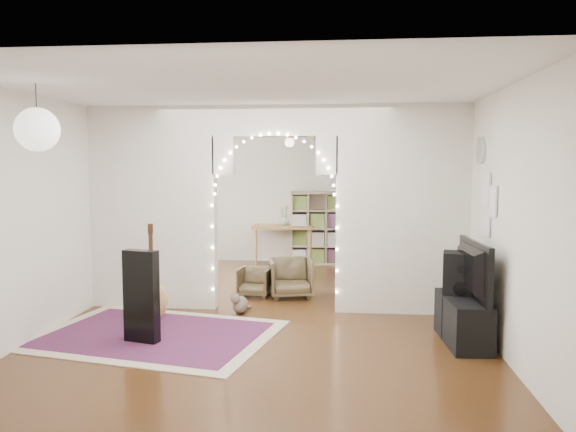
# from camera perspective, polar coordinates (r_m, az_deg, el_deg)

# --- Properties ---
(floor) EXTENTS (7.50, 7.50, 0.00)m
(floor) POSITION_cam_1_polar(r_m,az_deg,el_deg) (7.63, -1.29, -9.42)
(floor) COLOR black
(floor) RESTS_ON ground
(ceiling) EXTENTS (5.00, 7.50, 0.02)m
(ceiling) POSITION_cam_1_polar(r_m,az_deg,el_deg) (7.42, -1.34, 11.18)
(ceiling) COLOR white
(ceiling) RESTS_ON wall_back
(wall_back) EXTENTS (5.00, 0.02, 2.70)m
(wall_back) POSITION_cam_1_polar(r_m,az_deg,el_deg) (11.13, 1.02, 2.24)
(wall_back) COLOR silver
(wall_back) RESTS_ON floor
(wall_front) EXTENTS (5.00, 0.02, 2.70)m
(wall_front) POSITION_cam_1_polar(r_m,az_deg,el_deg) (3.73, -8.30, -3.74)
(wall_front) COLOR silver
(wall_front) RESTS_ON floor
(wall_left) EXTENTS (0.02, 7.50, 2.70)m
(wall_left) POSITION_cam_1_polar(r_m,az_deg,el_deg) (8.10, -19.16, 0.83)
(wall_left) COLOR silver
(wall_left) RESTS_ON floor
(wall_right) EXTENTS (0.02, 7.50, 2.70)m
(wall_right) POSITION_cam_1_polar(r_m,az_deg,el_deg) (7.53, 17.94, 0.56)
(wall_right) COLOR silver
(wall_right) RESTS_ON floor
(divider_wall) EXTENTS (5.00, 0.20, 2.70)m
(divider_wall) POSITION_cam_1_polar(r_m,az_deg,el_deg) (7.40, -1.32, 1.32)
(divider_wall) COLOR silver
(divider_wall) RESTS_ON floor
(fairy_lights) EXTENTS (1.64, 0.04, 1.60)m
(fairy_lights) POSITION_cam_1_polar(r_m,az_deg,el_deg) (7.26, -1.44, 2.23)
(fairy_lights) COLOR #FFEABF
(fairy_lights) RESTS_ON divider_wall
(window) EXTENTS (0.04, 1.20, 1.40)m
(window) POSITION_cam_1_polar(r_m,az_deg,el_deg) (9.74, -14.59, 2.53)
(window) COLOR white
(window) RESTS_ON wall_left
(wall_clock) EXTENTS (0.03, 0.31, 0.31)m
(wall_clock) POSITION_cam_1_polar(r_m,az_deg,el_deg) (6.92, 19.01, 6.36)
(wall_clock) COLOR white
(wall_clock) RESTS_ON wall_right
(picture_frames) EXTENTS (0.02, 0.50, 0.70)m
(picture_frames) POSITION_cam_1_polar(r_m,az_deg,el_deg) (6.54, 19.66, 1.16)
(picture_frames) COLOR white
(picture_frames) RESTS_ON wall_right
(paper_lantern) EXTENTS (0.40, 0.40, 0.40)m
(paper_lantern) POSITION_cam_1_polar(r_m,az_deg,el_deg) (5.68, -24.12, 8.02)
(paper_lantern) COLOR white
(paper_lantern) RESTS_ON ceiling
(ceiling_fan) EXTENTS (1.10, 1.10, 0.30)m
(ceiling_fan) POSITION_cam_1_polar(r_m,az_deg,el_deg) (9.38, 0.16, 8.10)
(ceiling_fan) COLOR #C88442
(ceiling_fan) RESTS_ON ceiling
(area_rug) EXTENTS (2.97, 2.45, 0.02)m
(area_rug) POSITION_cam_1_polar(r_m,az_deg,el_deg) (6.68, -13.43, -11.63)
(area_rug) COLOR maroon
(area_rug) RESTS_ON floor
(guitar_case) EXTENTS (0.41, 0.22, 1.01)m
(guitar_case) POSITION_cam_1_polar(r_m,az_deg,el_deg) (6.33, -14.67, -7.93)
(guitar_case) COLOR black
(guitar_case) RESTS_ON floor
(acoustic_guitar) EXTENTS (0.42, 0.18, 1.02)m
(acoustic_guitar) POSITION_cam_1_polar(r_m,az_deg,el_deg) (7.22, -13.68, -6.78)
(acoustic_guitar) COLOR #BB864A
(acoustic_guitar) RESTS_ON floor
(tabby_cat) EXTENTS (0.29, 0.46, 0.31)m
(tabby_cat) POSITION_cam_1_polar(r_m,az_deg,el_deg) (7.41, -4.92, -8.89)
(tabby_cat) COLOR brown
(tabby_cat) RESTS_ON floor
(floor_speaker) EXTENTS (0.43, 0.40, 0.96)m
(floor_speaker) POSITION_cam_1_polar(r_m,az_deg,el_deg) (6.59, 17.08, -7.71)
(floor_speaker) COLOR black
(floor_speaker) RESTS_ON floor
(media_console) EXTENTS (0.46, 1.02, 0.50)m
(media_console) POSITION_cam_1_polar(r_m,az_deg,el_deg) (6.46, 17.36, -10.09)
(media_console) COLOR black
(media_console) RESTS_ON floor
(tv) EXTENTS (0.21, 1.08, 0.62)m
(tv) POSITION_cam_1_polar(r_m,az_deg,el_deg) (6.33, 17.50, -5.20)
(tv) COLOR black
(tv) RESTS_ON media_console
(bookcase) EXTENTS (1.41, 0.58, 1.41)m
(bookcase) POSITION_cam_1_polar(r_m,az_deg,el_deg) (10.90, 3.90, -1.23)
(bookcase) COLOR #C1AC8C
(bookcase) RESTS_ON floor
(dining_table) EXTENTS (1.24, 0.86, 0.76)m
(dining_table) POSITION_cam_1_polar(r_m,az_deg,el_deg) (10.96, -0.41, -1.32)
(dining_table) COLOR brown
(dining_table) RESTS_ON floor
(flower_vase) EXTENTS (0.19, 0.19, 0.19)m
(flower_vase) POSITION_cam_1_polar(r_m,az_deg,el_deg) (10.94, -0.41, -0.44)
(flower_vase) COLOR silver
(flower_vase) RESTS_ON dining_table
(dining_chair_left) EXTENTS (0.49, 0.50, 0.42)m
(dining_chair_left) POSITION_cam_1_polar(r_m,az_deg,el_deg) (8.33, -3.43, -6.69)
(dining_chair_left) COLOR #4C3E26
(dining_chair_left) RESTS_ON floor
(dining_chair_right) EXTENTS (0.72, 0.73, 0.57)m
(dining_chair_right) POSITION_cam_1_polar(r_m,az_deg,el_deg) (8.24, 0.31, -6.29)
(dining_chair_right) COLOR #4C3E26
(dining_chair_right) RESTS_ON floor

